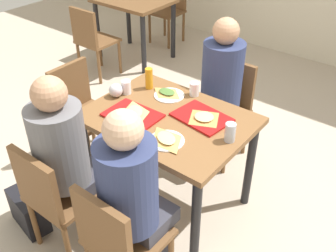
{
  "coord_description": "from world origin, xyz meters",
  "views": [
    {
      "loc": [
        1.34,
        -1.71,
        2.19
      ],
      "look_at": [
        0.0,
        0.0,
        0.69
      ],
      "focal_mm": 41.69,
      "sensor_mm": 36.0,
      "label": 1
    }
  ],
  "objects": [
    {
      "name": "chair_near_right",
      "position": [
        0.27,
        -0.79,
        0.49
      ],
      "size": [
        0.4,
        0.4,
        0.85
      ],
      "color": "brown",
      "rests_on": "ground_plane"
    },
    {
      "name": "plastic_cup_c",
      "position": [
        -0.43,
        0.06,
        0.82
      ],
      "size": [
        0.07,
        0.07,
        0.1
      ],
      "primitive_type": "cylinder",
      "color": "white",
      "rests_on": "main_table"
    },
    {
      "name": "foil_bundle",
      "position": [
        -0.46,
        -0.02,
        0.82
      ],
      "size": [
        0.1,
        0.1,
        0.1
      ],
      "primitive_type": "sphere",
      "color": "silver",
      "rests_on": "main_table"
    },
    {
      "name": "chair_far_side",
      "position": [
        0.0,
        0.79,
        0.49
      ],
      "size": [
        0.4,
        0.4,
        0.85
      ],
      "color": "brown",
      "rests_on": "ground_plane"
    },
    {
      "name": "person_in_red",
      "position": [
        -0.27,
        -0.65,
        0.74
      ],
      "size": [
        0.32,
        0.42,
        1.26
      ],
      "color": "#383842",
      "rests_on": "ground_plane"
    },
    {
      "name": "pizza_slice_d",
      "position": [
        0.16,
        -0.22,
        0.78
      ],
      "size": [
        0.26,
        0.23,
        0.02
      ],
      "color": "tan",
      "rests_on": "paper_plate_near_edge"
    },
    {
      "name": "background_chair_near",
      "position": [
        -1.96,
        1.09,
        0.49
      ],
      "size": [
        0.4,
        0.4,
        0.85
      ],
      "color": "brown",
      "rests_on": "ground_plane"
    },
    {
      "name": "person_in_brown_jacket",
      "position": [
        0.27,
        -0.65,
        0.74
      ],
      "size": [
        0.32,
        0.42,
        1.26
      ],
      "color": "#383842",
      "rests_on": "ground_plane"
    },
    {
      "name": "handbag",
      "position": [
        -0.62,
        -0.8,
        0.14
      ],
      "size": [
        0.34,
        0.21,
        0.28
      ],
      "primitive_type": "cube",
      "rotation": [
        0.0,
        0.0,
        -0.17
      ],
      "color": "black",
      "rests_on": "ground_plane"
    },
    {
      "name": "chair_left_end",
      "position": [
        -0.92,
        0.0,
        0.49
      ],
      "size": [
        0.4,
        0.4,
        0.85
      ],
      "color": "brown",
      "rests_on": "ground_plane"
    },
    {
      "name": "paper_plate_near_edge",
      "position": [
        0.16,
        -0.22,
        0.77
      ],
      "size": [
        0.22,
        0.22,
        0.01
      ],
      "primitive_type": "cylinder",
      "color": "white",
      "rests_on": "main_table"
    },
    {
      "name": "paper_plate_center",
      "position": [
        -0.16,
        0.22,
        0.77
      ],
      "size": [
        0.22,
        0.22,
        0.01
      ],
      "primitive_type": "cylinder",
      "color": "white",
      "rests_on": "main_table"
    },
    {
      "name": "main_table",
      "position": [
        0.0,
        0.0,
        0.66
      ],
      "size": [
        1.08,
        0.81,
        0.77
      ],
      "color": "brown",
      "rests_on": "ground_plane"
    },
    {
      "name": "chair_near_left",
      "position": [
        -0.27,
        -0.79,
        0.49
      ],
      "size": [
        0.4,
        0.4,
        0.85
      ],
      "color": "brown",
      "rests_on": "ground_plane"
    },
    {
      "name": "pizza_slice_a",
      "position": [
        -0.18,
        -0.12,
        0.79
      ],
      "size": [
        0.26,
        0.26,
        0.02
      ],
      "color": "#DBAD60",
      "rests_on": "tray_red_near"
    },
    {
      "name": "tray_red_near",
      "position": [
        -0.19,
        -0.14,
        0.78
      ],
      "size": [
        0.36,
        0.26,
        0.02
      ],
      "primitive_type": "cube",
      "rotation": [
        0.0,
        0.0,
        0.01
      ],
      "color": "#B21414",
      "rests_on": "main_table"
    },
    {
      "name": "pizza_slice_b",
      "position": [
        0.22,
        0.11,
        0.79
      ],
      "size": [
        0.23,
        0.23,
        0.02
      ],
      "color": "#C68C47",
      "rests_on": "tray_red_far"
    },
    {
      "name": "ground_plane",
      "position": [
        0.0,
        0.0,
        -0.01
      ],
      "size": [
        10.0,
        10.0,
        0.02
      ],
      "primitive_type": "cube",
      "color": "#B7A893"
    },
    {
      "name": "background_chair_far",
      "position": [
        -1.96,
        2.55,
        0.49
      ],
      "size": [
        0.4,
        0.4,
        0.85
      ],
      "color": "brown",
      "rests_on": "ground_plane"
    },
    {
      "name": "plastic_cup_a",
      "position": [
        -0.03,
        0.34,
        0.82
      ],
      "size": [
        0.07,
        0.07,
        0.1
      ],
      "primitive_type": "cylinder",
      "color": "white",
      "rests_on": "main_table"
    },
    {
      "name": "pizza_slice_c",
      "position": [
        -0.19,
        0.23,
        0.78
      ],
      "size": [
        0.2,
        0.15,
        0.02
      ],
      "color": "tan",
      "rests_on": "paper_plate_center"
    },
    {
      "name": "background_table",
      "position": [
        -1.96,
        1.82,
        0.64
      ],
      "size": [
        0.9,
        0.7,
        0.77
      ],
      "color": "brown",
      "rests_on": "ground_plane"
    },
    {
      "name": "condiment_bottle",
      "position": [
        -0.35,
        0.22,
        0.85
      ],
      "size": [
        0.06,
        0.06,
        0.16
      ],
      "primitive_type": "cylinder",
      "color": "orange",
      "rests_on": "main_table"
    },
    {
      "name": "soda_can",
      "position": [
        0.46,
        0.02,
        0.83
      ],
      "size": [
        0.07,
        0.07,
        0.12
      ],
      "primitive_type": "cylinder",
      "color": "#B7BCC6",
      "rests_on": "main_table"
    },
    {
      "name": "plastic_cup_b",
      "position": [
        0.03,
        -0.34,
        0.82
      ],
      "size": [
        0.07,
        0.07,
        0.1
      ],
      "primitive_type": "cylinder",
      "color": "white",
      "rests_on": "main_table"
    },
    {
      "name": "tray_red_far",
      "position": [
        0.19,
        0.12,
        0.78
      ],
      "size": [
        0.39,
        0.3,
        0.02
      ],
      "primitive_type": "cube",
      "rotation": [
        0.0,
        0.0,
        -0.13
      ],
      "color": "#B21414",
      "rests_on": "main_table"
    },
    {
      "name": "person_far_side",
      "position": [
        -0.0,
        0.65,
        0.74
      ],
      "size": [
        0.32,
        0.42,
        1.26
      ],
      "color": "#383842",
      "rests_on": "ground_plane"
    }
  ]
}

